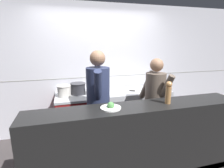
{
  "coord_description": "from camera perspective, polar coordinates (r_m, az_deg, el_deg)",
  "views": [
    {
      "loc": [
        -0.72,
        -2.13,
        1.86
      ],
      "look_at": [
        0.06,
        0.68,
        1.15
      ],
      "focal_mm": 28.0,
      "sensor_mm": 36.0,
      "label": 1
    }
  ],
  "objects": [
    {
      "name": "wall_back_tiled",
      "position": [
        3.65,
        -3.97,
        4.8
      ],
      "size": [
        8.0,
        0.06,
        2.6
      ],
      "color": "silver",
      "rests_on": "ground_plane"
    },
    {
      "name": "oven_range",
      "position": [
        3.44,
        -10.02,
        -10.67
      ],
      "size": [
        0.9,
        0.71,
        0.9
      ],
      "color": "maroon",
      "rests_on": "ground_plane"
    },
    {
      "name": "prep_counter",
      "position": [
        3.7,
        7.76,
        -8.82
      ],
      "size": [
        1.29,
        0.65,
        0.91
      ],
      "color": "#B7BABF",
      "rests_on": "ground_plane"
    },
    {
      "name": "pass_counter",
      "position": [
        2.55,
        8.61,
        -18.16
      ],
      "size": [
        2.95,
        0.45,
        1.04
      ],
      "color": "black",
      "rests_on": "ground_plane"
    },
    {
      "name": "stock_pot",
      "position": [
        3.22,
        -15.38,
        -2.11
      ],
      "size": [
        0.25,
        0.25,
        0.2
      ],
      "color": "beige",
      "rests_on": "oven_range"
    },
    {
      "name": "sauce_pot",
      "position": [
        3.31,
        -11.01,
        -1.38
      ],
      "size": [
        0.28,
        0.28,
        0.21
      ],
      "color": "#2D2D33",
      "rests_on": "oven_range"
    },
    {
      "name": "braising_pot",
      "position": [
        3.23,
        -5.74,
        -1.27
      ],
      "size": [
        0.26,
        0.26,
        0.24
      ],
      "color": "beige",
      "rests_on": "oven_range"
    },
    {
      "name": "chefs_knife",
      "position": [
        3.46,
        8.38,
        -2.28
      ],
      "size": [
        0.38,
        0.16,
        0.02
      ],
      "color": "#B7BABF",
      "rests_on": "prep_counter"
    },
    {
      "name": "plated_dish_main",
      "position": [
        2.2,
        -0.42,
        -7.51
      ],
      "size": [
        0.26,
        0.26,
        0.09
      ],
      "color": "white",
      "rests_on": "pass_counter"
    },
    {
      "name": "pepper_mill",
      "position": [
        2.45,
        17.95,
        -2.49
      ],
      "size": [
        0.08,
        0.08,
        0.31
      ],
      "color": "#AD7A47",
      "rests_on": "pass_counter"
    },
    {
      "name": "chef_head_cook",
      "position": [
        2.72,
        -4.49,
        -5.54
      ],
      "size": [
        0.41,
        0.76,
        1.74
      ],
      "rotation": [
        0.0,
        0.0,
        -0.19
      ],
      "color": "black",
      "rests_on": "ground_plane"
    },
    {
      "name": "chef_sous",
      "position": [
        3.0,
        13.71,
        -5.51
      ],
      "size": [
        0.42,
        0.69,
        1.61
      ],
      "rotation": [
        0.0,
        0.0,
        0.34
      ],
      "color": "black",
      "rests_on": "ground_plane"
    }
  ]
}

